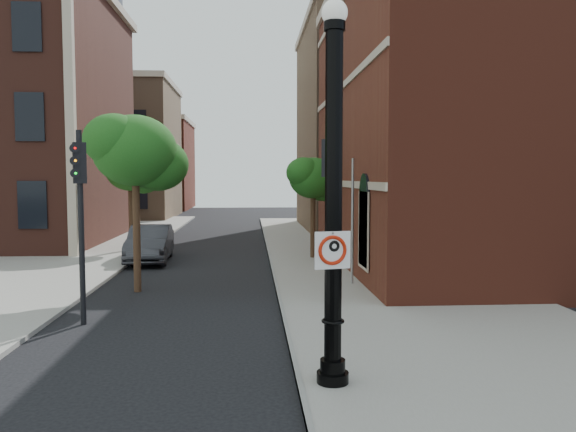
{
  "coord_description": "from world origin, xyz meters",
  "views": [
    {
      "loc": [
        1.19,
        -9.42,
        3.78
      ],
      "look_at": [
        1.95,
        2.0,
        2.98
      ],
      "focal_mm": 35.0,
      "sensor_mm": 36.0,
      "label": 1
    }
  ],
  "objects": [
    {
      "name": "ground",
      "position": [
        0.0,
        0.0,
        0.0
      ],
      "size": [
        120.0,
        120.0,
        0.0
      ],
      "primitive_type": "plane",
      "color": "black",
      "rests_on": "ground"
    },
    {
      "name": "sidewalk_right",
      "position": [
        6.0,
        10.0,
        0.06
      ],
      "size": [
        8.0,
        60.0,
        0.12
      ],
      "primitive_type": "cube",
      "color": "gray",
      "rests_on": "ground"
    },
    {
      "name": "sidewalk_left",
      "position": [
        -9.0,
        18.0,
        0.06
      ],
      "size": [
        10.0,
        50.0,
        0.12
      ],
      "primitive_type": "cube",
      "color": "gray",
      "rests_on": "ground"
    },
    {
      "name": "curb_edge",
      "position": [
        2.05,
        10.0,
        0.07
      ],
      "size": [
        0.1,
        60.0,
        0.14
      ],
      "primitive_type": "cube",
      "color": "gray",
      "rests_on": "ground"
    },
    {
      "name": "bg_building_tan_a",
      "position": [
        -12.0,
        44.0,
        6.0
      ],
      "size": [
        12.0,
        12.0,
        12.0
      ],
      "primitive_type": "cube",
      "color": "brown",
      "rests_on": "ground"
    },
    {
      "name": "bg_building_red",
      "position": [
        -12.0,
        58.0,
        5.0
      ],
      "size": [
        12.0,
        12.0,
        10.0
      ],
      "primitive_type": "cube",
      "color": "maroon",
      "rests_on": "ground"
    },
    {
      "name": "bg_building_tan_b",
      "position": [
        16.0,
        30.0,
        7.0
      ],
      "size": [
        22.0,
        14.0,
        14.0
      ],
      "primitive_type": "cube",
      "color": "brown",
      "rests_on": "ground"
    },
    {
      "name": "lamppost",
      "position": [
        2.63,
        0.28,
        3.14
      ],
      "size": [
        0.58,
        0.58,
        6.8
      ],
      "color": "black",
      "rests_on": "ground"
    },
    {
      "name": "no_parking_sign",
      "position": [
        2.6,
        0.11,
        2.53
      ],
      "size": [
        0.64,
        0.18,
        0.65
      ],
      "rotation": [
        0.0,
        0.0,
        0.22
      ],
      "color": "white",
      "rests_on": "ground"
    },
    {
      "name": "parked_car",
      "position": [
        -3.32,
        15.87,
        0.81
      ],
      "size": [
        1.98,
        5.0,
        1.62
      ],
      "primitive_type": "imported",
      "rotation": [
        0.0,
        0.0,
        0.06
      ],
      "color": "#2D2E33",
      "rests_on": "ground"
    },
    {
      "name": "traffic_signal_left",
      "position": [
        -3.12,
        5.06,
        3.34
      ],
      "size": [
        0.4,
        0.44,
        4.96
      ],
      "rotation": [
        0.0,
        0.0,
        0.38
      ],
      "color": "black",
      "rests_on": "ground"
    },
    {
      "name": "traffic_signal_right",
      "position": [
        3.43,
        6.67,
        3.49
      ],
      "size": [
        0.42,
        0.46,
        5.18
      ],
      "rotation": [
        0.0,
        0.0,
        -0.41
      ],
      "color": "black",
      "rests_on": "ground"
    },
    {
      "name": "utility_pole",
      "position": [
        4.66,
        9.52,
        2.21
      ],
      "size": [
        0.09,
        0.09,
        4.41
      ],
      "primitive_type": "cylinder",
      "color": "#999999",
      "rests_on": "ground"
    },
    {
      "name": "street_tree_a",
      "position": [
        -2.51,
        9.2,
        4.57
      ],
      "size": [
        3.21,
        2.9,
        5.79
      ],
      "color": "#351F15",
      "rests_on": "ground"
    },
    {
      "name": "street_tree_b",
      "position": [
        -4.78,
        19.16,
        4.04
      ],
      "size": [
        2.85,
        2.57,
        5.13
      ],
      "color": "#351F15",
      "rests_on": "ground"
    },
    {
      "name": "street_tree_c",
      "position": [
        4.04,
        15.89,
        3.67
      ],
      "size": [
        2.58,
        2.34,
        4.66
      ],
      "color": "#351F15",
      "rests_on": "ground"
    }
  ]
}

